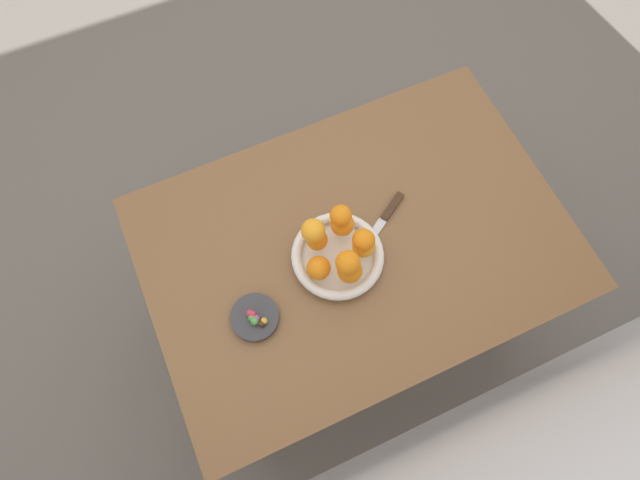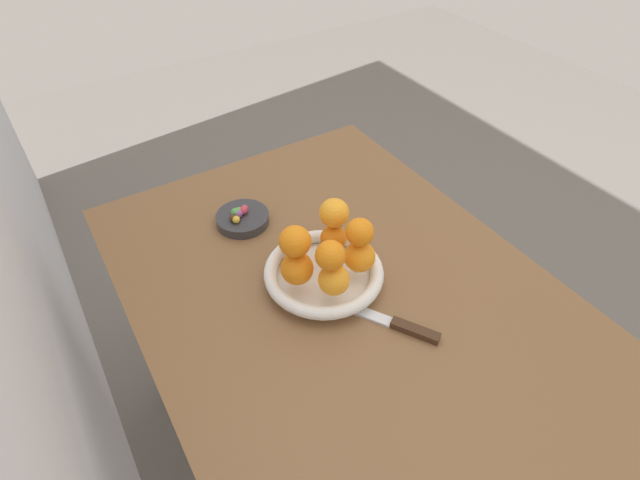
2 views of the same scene
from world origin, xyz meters
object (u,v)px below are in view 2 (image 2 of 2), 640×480
at_px(orange_1, 334,238).
at_px(candy_ball_7, 245,209).
at_px(knife, 383,319).
at_px(orange_2, 296,241).
at_px(orange_7, 295,242).
at_px(candy_ball_5, 236,220).
at_px(dining_table, 349,327).
at_px(candy_ball_0, 241,211).
at_px(orange_6, 360,232).
at_px(candy_ball_3, 243,211).
at_px(orange_5, 330,256).
at_px(fruit_bowl, 324,274).
at_px(orange_8, 334,213).
at_px(orange_0, 360,257).
at_px(orange_4, 334,280).
at_px(candy_dish, 243,219).
at_px(orange_3, 297,268).
at_px(candy_ball_2, 236,212).
at_px(candy_ball_4, 239,211).
at_px(candy_ball_1, 233,218).
at_px(candy_ball_6, 239,214).

xyz_separation_m(orange_1, candy_ball_7, (0.22, 0.09, -0.04)).
relative_size(orange_1, knife, 0.23).
xyz_separation_m(orange_2, orange_7, (-0.06, 0.03, 0.06)).
xyz_separation_m(orange_1, candy_ball_5, (0.20, 0.13, -0.04)).
relative_size(dining_table, candy_ball_0, 70.07).
bearing_deg(orange_1, orange_6, -170.15).
height_order(candy_ball_3, candy_ball_7, same).
bearing_deg(candy_ball_5, orange_2, -161.39).
bearing_deg(candy_ball_0, orange_6, -158.02).
bearing_deg(candy_ball_0, orange_5, -173.11).
relative_size(candy_ball_3, candy_ball_5, 1.05).
xyz_separation_m(fruit_bowl, orange_8, (0.04, -0.05, 0.10)).
bearing_deg(orange_0, knife, 170.92).
distance_m(fruit_bowl, orange_4, 0.08).
distance_m(dining_table, candy_dish, 0.34).
distance_m(fruit_bowl, orange_3, 0.08).
xyz_separation_m(orange_0, candy_ball_2, (0.29, 0.13, -0.04)).
bearing_deg(orange_8, candy_ball_2, 30.49).
xyz_separation_m(orange_8, candy_ball_0, (0.21, 0.11, -0.09)).
relative_size(fruit_bowl, orange_5, 4.28).
bearing_deg(orange_7, fruit_bowl, -94.52).
distance_m(candy_ball_3, candy_ball_5, 0.03).
distance_m(orange_6, orange_7, 0.12).
relative_size(fruit_bowl, orange_0, 3.91).
bearing_deg(knife, candy_ball_7, 12.56).
height_order(candy_ball_0, candy_ball_7, candy_ball_7).
distance_m(candy_ball_0, candy_ball_4, 0.01).
height_order(fruit_bowl, orange_4, orange_4).
distance_m(orange_0, candy_ball_0, 0.32).
bearing_deg(orange_8, orange_3, 112.75).
height_order(candy_dish, orange_0, orange_0).
height_order(candy_ball_1, candy_ball_3, candy_ball_3).
relative_size(orange_3, knife, 0.27).
xyz_separation_m(fruit_bowl, orange_2, (0.06, 0.02, 0.05)).
distance_m(orange_6, knife, 0.17).
relative_size(fruit_bowl, orange_3, 3.78).
relative_size(candy_ball_5, candy_ball_6, 0.94).
relative_size(dining_table, orange_5, 20.02).
height_order(orange_2, candy_ball_5, orange_2).
height_order(fruit_bowl, candy_ball_1, fruit_bowl).
bearing_deg(candy_ball_3, orange_3, 178.47).
height_order(orange_3, knife, orange_3).
bearing_deg(knife, orange_7, 33.69).
height_order(orange_8, candy_ball_2, orange_8).
height_order(orange_4, candy_ball_3, orange_4).
relative_size(orange_5, knife, 0.24).
relative_size(orange_4, candy_ball_6, 3.23).
relative_size(fruit_bowl, orange_8, 4.02).
distance_m(candy_dish, candy_ball_2, 0.03).
height_order(candy_dish, orange_1, orange_1).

